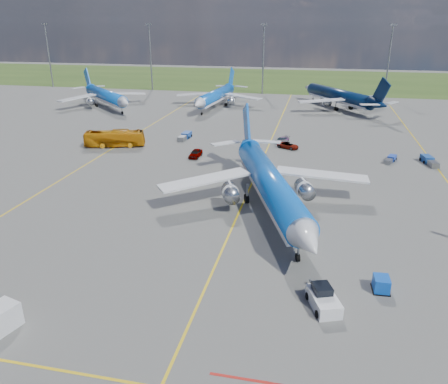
% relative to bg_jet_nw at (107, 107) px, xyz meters
% --- Properties ---
extents(ground, '(400.00, 400.00, 0.00)m').
position_rel_bg_jet_nw_xyz_m(ground, '(51.05, -75.63, 0.00)').
color(ground, '#535350').
rests_on(ground, ground).
extents(grass_strip, '(400.00, 80.00, 0.01)m').
position_rel_bg_jet_nw_xyz_m(grass_strip, '(51.05, 74.37, 0.00)').
color(grass_strip, '#2D4719').
rests_on(grass_strip, ground).
extents(taxiway_lines, '(60.25, 160.00, 0.02)m').
position_rel_bg_jet_nw_xyz_m(taxiway_lines, '(51.22, -47.93, 0.01)').
color(taxiway_lines, gold).
rests_on(taxiway_lines, ground).
extents(floodlight_masts, '(202.20, 0.50, 22.70)m').
position_rel_bg_jet_nw_xyz_m(floodlight_masts, '(61.05, 34.37, 12.56)').
color(floodlight_masts, slate).
rests_on(floodlight_masts, ground).
extents(bg_jet_nw, '(45.68, 45.50, 9.59)m').
position_rel_bg_jet_nw_xyz_m(bg_jet_nw, '(0.00, 0.00, 0.00)').
color(bg_jet_nw, blue).
rests_on(bg_jet_nw, ground).
extents(bg_jet_nnw, '(30.95, 38.79, 9.53)m').
position_rel_bg_jet_nw_xyz_m(bg_jet_nnw, '(31.16, 6.68, 0.00)').
color(bg_jet_nnw, blue).
rests_on(bg_jet_nnw, ground).
extents(bg_jet_n, '(47.01, 49.63, 10.36)m').
position_rel_bg_jet_nw_xyz_m(bg_jet_n, '(65.83, 12.24, 0.00)').
color(bg_jet_n, '#071A3B').
rests_on(bg_jet_n, ground).
extents(main_airliner, '(43.24, 49.21, 10.77)m').
position_rel_bg_jet_nw_xyz_m(main_airliner, '(54.78, -63.50, 0.00)').
color(main_airliner, blue).
rests_on(main_airliner, ground).
extents(pushback_tug, '(3.33, 5.63, 1.89)m').
position_rel_bg_jet_nw_xyz_m(pushback_tug, '(61.95, -83.84, 0.76)').
color(pushback_tug, silver).
rests_on(pushback_tug, ground).
extents(uld_container, '(1.48, 1.81, 1.40)m').
position_rel_bg_jet_nw_xyz_m(uld_container, '(67.27, -80.17, 0.70)').
color(uld_container, '#0D47B8').
rests_on(uld_container, ground).
extents(apron_bus, '(12.12, 5.94, 3.29)m').
position_rel_bg_jet_nw_xyz_m(apron_bus, '(20.94, -38.85, 1.65)').
color(apron_bus, '#C97B0B').
rests_on(apron_bus, ground).
extents(service_car_a, '(1.91, 4.33, 1.45)m').
position_rel_bg_jet_nw_xyz_m(service_car_a, '(38.74, -42.53, 0.73)').
color(service_car_a, '#999999').
rests_on(service_car_a, ground).
extents(service_car_b, '(4.74, 3.66, 1.20)m').
position_rel_bg_jet_nw_xyz_m(service_car_b, '(55.06, -33.03, 0.60)').
color(service_car_b, '#999999').
rests_on(service_car_b, ground).
extents(service_car_c, '(3.44, 4.27, 1.16)m').
position_rel_bg_jet_nw_xyz_m(service_car_c, '(53.38, -28.94, 0.58)').
color(service_car_c, '#999999').
rests_on(service_car_c, ground).
extents(baggage_tug_w, '(2.35, 5.47, 1.19)m').
position_rel_bg_jet_nw_xyz_m(baggage_tug_w, '(80.12, -37.82, 0.56)').
color(baggage_tug_w, navy).
rests_on(baggage_tug_w, ground).
extents(baggage_tug_c, '(1.69, 5.40, 1.20)m').
position_rel_bg_jet_nw_xyz_m(baggage_tug_c, '(32.90, -30.00, 0.56)').
color(baggage_tug_c, '#184195').
rests_on(baggage_tug_c, ground).
extents(baggage_tug_e, '(2.60, 4.31, 0.94)m').
position_rel_bg_jet_nw_xyz_m(baggage_tug_e, '(73.70, -37.75, 0.44)').
color(baggage_tug_e, '#1B3AA4').
rests_on(baggage_tug_e, ground).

